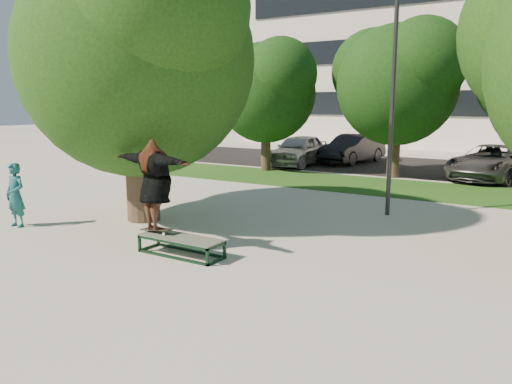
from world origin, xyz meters
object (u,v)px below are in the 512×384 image
Objects in this scene: lamppost at (393,98)px; car_silver_a at (299,150)px; bystander at (15,195)px; car_grey at (492,162)px; car_dark at (352,149)px; tree_left at (137,46)px; grind_box at (181,246)px.

lamppost reaches higher than car_silver_a.
bystander reaches higher than car_grey.
car_silver_a is 3.00m from car_dark.
tree_left is 15.22m from car_dark.
lamppost reaches higher than car_dark.
bystander is (-7.33, -6.18, -2.36)m from lamppost.
grind_box is 14.86m from car_grey.
lamppost is at bearing 36.72° from bystander.
car_silver_a is at bearing 108.37° from grind_box.
lamppost reaches higher than bystander.
tree_left reaches higher than grind_box.
car_dark reaches higher than car_grey.
car_silver_a is (-4.76, 14.34, 0.57)m from grind_box.
car_silver_a is (-1.83, 12.41, -3.67)m from tree_left.
lamppost reaches higher than car_grey.
bystander reaches higher than car_silver_a.
car_dark is at bearing 115.88° from lamppost.
car_grey is at bearing 61.30° from tree_left.
tree_left is at bearing 146.59° from grind_box.
grind_box is at bearing -75.02° from car_silver_a.
car_silver_a reaches higher than grind_box.
tree_left is at bearing -85.00° from car_silver_a.
lamppost is 6.96m from grind_box.
car_dark reaches higher than grind_box.
lamppost is 9.88m from bystander.
bystander is at bearing -110.04° from car_grey.
bystander is 17.17m from car_dark.
car_dark is (1.85, 2.36, -0.03)m from car_silver_a.
lamppost is 3.39× the size of grind_box.
car_grey is at bearing -3.39° from car_silver_a.
car_grey is at bearing 74.93° from grind_box.
bystander is 0.36× the size of car_silver_a.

